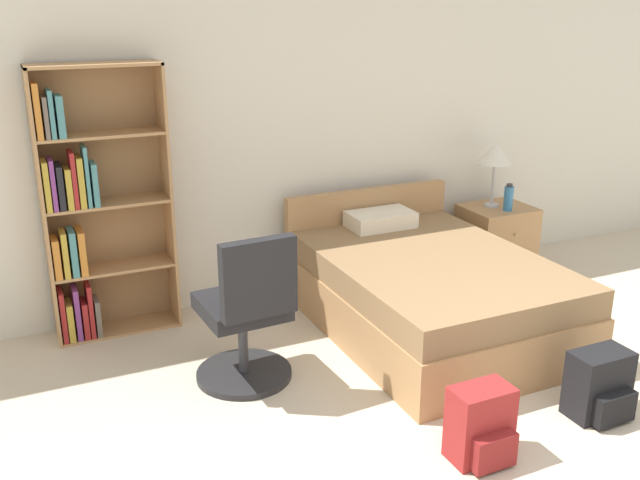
{
  "coord_description": "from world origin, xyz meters",
  "views": [
    {
      "loc": [
        -2.19,
        -1.71,
        2.24
      ],
      "look_at": [
        -0.49,
        1.98,
        0.84
      ],
      "focal_mm": 40.0,
      "sensor_mm": 36.0,
      "label": 1
    }
  ],
  "objects_px": {
    "nightstand": "(496,239)",
    "backpack_black": "(600,386)",
    "water_bottle": "(508,198)",
    "bookshelf": "(91,211)",
    "table_lamp": "(495,154)",
    "backpack_red": "(481,426)",
    "bed": "(426,290)",
    "office_chair": "(247,318)"
  },
  "relations": [
    {
      "from": "bookshelf",
      "to": "table_lamp",
      "type": "height_order",
      "value": "bookshelf"
    },
    {
      "from": "bookshelf",
      "to": "water_bottle",
      "type": "relative_size",
      "value": 8.18
    },
    {
      "from": "backpack_red",
      "to": "water_bottle",
      "type": "bearing_deg",
      "value": 49.24
    },
    {
      "from": "nightstand",
      "to": "backpack_red",
      "type": "bearing_deg",
      "value": -129.16
    },
    {
      "from": "office_chair",
      "to": "nightstand",
      "type": "height_order",
      "value": "office_chair"
    },
    {
      "from": "office_chair",
      "to": "water_bottle",
      "type": "relative_size",
      "value": 4.37
    },
    {
      "from": "nightstand",
      "to": "bookshelf",
      "type": "bearing_deg",
      "value": 176.56
    },
    {
      "from": "backpack_black",
      "to": "backpack_red",
      "type": "bearing_deg",
      "value": -176.56
    },
    {
      "from": "bookshelf",
      "to": "water_bottle",
      "type": "bearing_deg",
      "value": -5.5
    },
    {
      "from": "office_chair",
      "to": "nightstand",
      "type": "xyz_separation_m",
      "value": [
        2.53,
        0.9,
        -0.15
      ]
    },
    {
      "from": "bed",
      "to": "office_chair",
      "type": "height_order",
      "value": "office_chair"
    },
    {
      "from": "nightstand",
      "to": "backpack_black",
      "type": "distance_m",
      "value": 2.23
    },
    {
      "from": "water_bottle",
      "to": "backpack_black",
      "type": "distance_m",
      "value": 2.17
    },
    {
      "from": "bed",
      "to": "nightstand",
      "type": "bearing_deg",
      "value": 31.0
    },
    {
      "from": "office_chair",
      "to": "table_lamp",
      "type": "height_order",
      "value": "table_lamp"
    },
    {
      "from": "table_lamp",
      "to": "bookshelf",
      "type": "bearing_deg",
      "value": 177.2
    },
    {
      "from": "bed",
      "to": "backpack_black",
      "type": "xyz_separation_m",
      "value": [
        0.27,
        -1.37,
        -0.1
      ]
    },
    {
      "from": "backpack_black",
      "to": "backpack_red",
      "type": "xyz_separation_m",
      "value": [
        -0.84,
        -0.05,
        0.01
      ]
    },
    {
      "from": "bookshelf",
      "to": "bed",
      "type": "relative_size",
      "value": 0.94
    },
    {
      "from": "water_bottle",
      "to": "backpack_black",
      "type": "relative_size",
      "value": 0.58
    },
    {
      "from": "nightstand",
      "to": "water_bottle",
      "type": "xyz_separation_m",
      "value": [
        -0.0,
        -0.12,
        0.39
      ]
    },
    {
      "from": "bed",
      "to": "backpack_red",
      "type": "height_order",
      "value": "bed"
    },
    {
      "from": "bookshelf",
      "to": "backpack_black",
      "type": "height_order",
      "value": "bookshelf"
    },
    {
      "from": "backpack_red",
      "to": "nightstand",
      "type": "bearing_deg",
      "value": 50.84
    },
    {
      "from": "office_chair",
      "to": "backpack_red",
      "type": "height_order",
      "value": "office_chair"
    },
    {
      "from": "bookshelf",
      "to": "backpack_red",
      "type": "relative_size",
      "value": 4.64
    },
    {
      "from": "backpack_black",
      "to": "table_lamp",
      "type": "bearing_deg",
      "value": 68.54
    },
    {
      "from": "bookshelf",
      "to": "office_chair",
      "type": "xyz_separation_m",
      "value": [
        0.7,
        -1.09,
        -0.45
      ]
    },
    {
      "from": "backpack_black",
      "to": "bed",
      "type": "bearing_deg",
      "value": 101.22
    },
    {
      "from": "nightstand",
      "to": "bed",
      "type": "bearing_deg",
      "value": -149.0
    },
    {
      "from": "office_chair",
      "to": "water_bottle",
      "type": "bearing_deg",
      "value": 17.16
    },
    {
      "from": "nightstand",
      "to": "table_lamp",
      "type": "relative_size",
      "value": 1.05
    },
    {
      "from": "table_lamp",
      "to": "backpack_red",
      "type": "height_order",
      "value": "table_lamp"
    },
    {
      "from": "water_bottle",
      "to": "backpack_red",
      "type": "bearing_deg",
      "value": -130.76
    },
    {
      "from": "nightstand",
      "to": "backpack_red",
      "type": "height_order",
      "value": "nightstand"
    },
    {
      "from": "bookshelf",
      "to": "bed",
      "type": "height_order",
      "value": "bookshelf"
    },
    {
      "from": "bookshelf",
      "to": "table_lamp",
      "type": "bearing_deg",
      "value": -2.8
    },
    {
      "from": "water_bottle",
      "to": "nightstand",
      "type": "bearing_deg",
      "value": 89.61
    },
    {
      "from": "office_chair",
      "to": "backpack_red",
      "type": "distance_m",
      "value": 1.47
    },
    {
      "from": "bookshelf",
      "to": "backpack_black",
      "type": "relative_size",
      "value": 4.78
    },
    {
      "from": "table_lamp",
      "to": "bed",
      "type": "bearing_deg",
      "value": -146.54
    },
    {
      "from": "water_bottle",
      "to": "backpack_black",
      "type": "bearing_deg",
      "value": -114.13
    }
  ]
}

